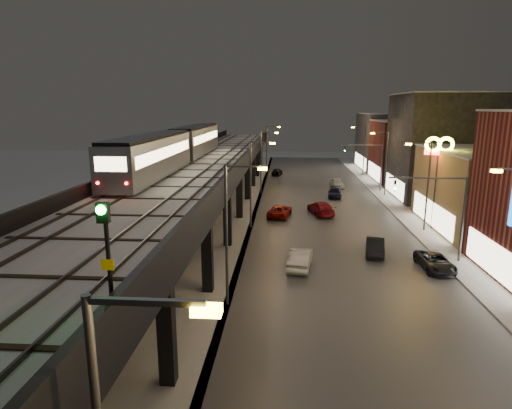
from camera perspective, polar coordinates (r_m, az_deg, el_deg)
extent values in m
cube|color=#46474D|center=(48.72, 9.35, -1.92)|extent=(17.00, 120.00, 0.06)
cube|color=#9FA1A8|center=(50.65, 20.69, -1.98)|extent=(4.00, 120.00, 0.14)
cube|color=#9FA1A8|center=(49.31, -6.47, -1.65)|extent=(11.00, 120.00, 0.06)
cube|color=black|center=(45.28, -7.34, 4.48)|extent=(9.00, 100.00, 1.00)
cube|color=black|center=(23.19, -30.26, -13.64)|extent=(0.70, 0.70, 5.30)
cube|color=black|center=(20.16, -11.83, -16.08)|extent=(0.70, 0.70, 5.30)
cube|color=black|center=(20.40, -22.33, -8.70)|extent=(8.00, 0.60, 0.50)
cube|color=black|center=(31.24, -20.05, -5.97)|extent=(0.70, 0.70, 5.30)
cube|color=black|center=(29.07, -6.51, -6.65)|extent=(0.70, 0.70, 5.30)
cube|color=black|center=(29.24, -13.78, -1.70)|extent=(8.00, 0.60, 0.50)
cube|color=black|center=(40.18, -14.34, -1.47)|extent=(0.70, 0.70, 5.30)
cube|color=black|center=(38.51, -3.83, -1.71)|extent=(0.70, 0.70, 5.30)
cube|color=black|center=(38.64, -9.33, 2.00)|extent=(8.00, 0.60, 0.50)
cube|color=black|center=(49.53, -10.77, 1.37)|extent=(0.70, 0.70, 5.30)
cube|color=black|center=(48.18, -2.22, 1.28)|extent=(0.70, 0.70, 5.30)
cube|color=black|center=(48.29, -6.63, 4.24)|extent=(8.00, 0.60, 0.50)
cube|color=black|center=(59.09, -8.33, 3.31)|extent=(0.70, 0.70, 5.30)
cube|color=black|center=(57.97, -1.15, 3.25)|extent=(0.70, 0.70, 5.30)
cube|color=black|center=(58.05, -4.82, 5.72)|extent=(8.00, 0.60, 0.50)
cube|color=black|center=(68.77, -6.57, 4.69)|extent=(0.70, 0.70, 5.30)
cube|color=black|center=(67.81, -0.39, 4.66)|extent=(0.70, 0.70, 5.30)
cube|color=black|center=(67.89, -3.53, 6.77)|extent=(8.00, 0.60, 0.50)
cube|color=black|center=(78.54, -5.24, 5.73)|extent=(0.70, 0.70, 5.30)
cube|color=black|center=(77.70, 0.18, 5.71)|extent=(0.70, 0.70, 5.30)
cube|color=black|center=(77.76, -2.57, 7.55)|extent=(8.00, 0.60, 0.50)
cube|color=black|center=(88.36, -4.21, 6.54)|extent=(0.70, 0.70, 5.30)
cube|color=black|center=(87.61, 0.62, 6.52)|extent=(0.70, 0.70, 5.30)
cube|color=black|center=(87.67, -1.82, 8.16)|extent=(8.00, 0.60, 0.50)
cube|color=#B2B7C1|center=(45.20, -7.36, 5.21)|extent=(8.40, 100.00, 0.16)
cube|color=#332D28|center=(45.92, -11.33, 5.38)|extent=(0.08, 98.00, 0.16)
cube|color=#332D28|center=(45.56, -9.57, 5.40)|extent=(0.08, 98.00, 0.16)
cube|color=#332D28|center=(44.95, -5.76, 5.41)|extent=(0.08, 98.00, 0.16)
cube|color=#332D28|center=(44.72, -3.93, 5.41)|extent=(0.08, 98.00, 0.16)
cube|color=black|center=(17.50, -27.02, -8.04)|extent=(7.80, 0.24, 0.06)
cube|color=black|center=(31.75, -12.29, 1.99)|extent=(7.80, 0.24, 0.06)
cube|color=black|center=(47.13, -6.89, 5.66)|extent=(7.80, 0.24, 0.06)
cube|color=black|center=(62.82, -4.15, 7.50)|extent=(7.80, 0.24, 0.06)
cube|color=black|center=(78.64, -2.49, 8.59)|extent=(7.80, 0.24, 0.06)
cube|color=black|center=(44.49, -1.85, 5.79)|extent=(0.30, 100.00, 1.10)
cube|color=black|center=(46.19, -12.70, 5.75)|extent=(0.30, 100.00, 1.10)
cube|color=white|center=(35.18, 29.37, -6.59)|extent=(0.10, 9.60, 2.40)
cube|color=olive|center=(49.44, 29.26, 1.52)|extent=(12.00, 15.00, 8.00)
cube|color=white|center=(47.66, 22.36, -1.12)|extent=(0.10, 12.00, 2.40)
cube|color=#B2B7C1|center=(48.92, 29.78, 6.21)|extent=(12.20, 15.20, 0.16)
cube|color=#29282D|center=(63.76, 23.55, 7.02)|extent=(12.00, 13.00, 14.00)
cube|color=white|center=(62.71, 17.89, 2.39)|extent=(0.10, 10.40, 2.40)
cube|color=#B2B7C1|center=(63.56, 24.13, 13.36)|extent=(12.20, 13.20, 0.16)
cube|color=maroon|center=(77.23, 20.02, 6.65)|extent=(12.00, 12.00, 10.00)
cube|color=white|center=(76.20, 15.44, 4.31)|extent=(0.10, 9.60, 2.40)
cube|color=#B2B7C1|center=(76.91, 20.32, 10.41)|extent=(12.20, 12.20, 0.16)
cube|color=#3D3D3F|center=(90.68, 17.66, 7.95)|extent=(12.00, 16.00, 11.00)
cube|color=white|center=(89.85, 13.72, 5.64)|extent=(0.10, 12.80, 2.40)
cube|color=#B2B7C1|center=(90.43, 17.90, 11.47)|extent=(12.20, 16.20, 0.16)
cube|color=#38383A|center=(8.10, -14.51, -12.48)|extent=(2.20, 0.12, 0.12)
cube|color=gold|center=(7.89, -6.63, -13.82)|extent=(0.55, 0.28, 0.18)
cylinder|color=#38383A|center=(26.36, -3.96, -4.42)|extent=(0.18, 0.18, 9.00)
cube|color=#38383A|center=(25.28, -1.63, 5.09)|extent=(2.20, 0.12, 0.12)
cube|color=gold|center=(25.21, 0.87, 4.80)|extent=(0.55, 0.28, 0.18)
cube|color=gold|center=(27.85, 29.41, 3.91)|extent=(0.55, 0.28, 0.18)
cylinder|color=#38383A|center=(43.77, -0.72, 2.57)|extent=(0.18, 0.18, 9.00)
cube|color=#38383A|center=(43.13, 0.73, 8.31)|extent=(2.20, 0.12, 0.12)
cube|color=gold|center=(43.09, 2.21, 8.14)|extent=(0.55, 0.28, 0.18)
cylinder|color=#38383A|center=(45.86, 21.92, 2.11)|extent=(0.18, 0.18, 9.00)
cube|color=#38383A|center=(44.98, 21.04, 7.66)|extent=(2.20, 0.12, 0.12)
cube|color=gold|center=(44.69, 19.67, 7.58)|extent=(0.55, 0.28, 0.18)
cylinder|color=#38383A|center=(61.52, 0.67, 5.56)|extent=(0.18, 0.18, 9.00)
cube|color=#38383A|center=(61.07, 1.72, 9.64)|extent=(2.20, 0.12, 0.12)
cube|color=gold|center=(61.04, 2.77, 9.52)|extent=(0.55, 0.28, 0.18)
cylinder|color=#38383A|center=(63.02, 17.02, 5.17)|extent=(0.18, 0.18, 9.00)
cube|color=#38383A|center=(62.39, 16.29, 9.21)|extent=(2.20, 0.12, 0.12)
cube|color=gold|center=(62.18, 15.28, 9.15)|extent=(0.55, 0.28, 0.18)
cylinder|color=#38383A|center=(79.39, 1.44, 7.20)|extent=(0.18, 0.18, 9.00)
cube|color=#38383A|center=(79.03, 2.27, 10.37)|extent=(2.20, 0.12, 0.12)
cube|color=gold|center=(79.01, 3.08, 10.27)|extent=(0.55, 0.28, 0.18)
cylinder|color=#38383A|center=(80.56, 14.21, 6.90)|extent=(0.18, 0.18, 9.00)
cube|color=#38383A|center=(80.06, 13.60, 10.06)|extent=(2.20, 0.12, 0.12)
cube|color=gold|center=(79.90, 12.80, 10.01)|extent=(0.55, 0.28, 0.18)
cylinder|color=#38383A|center=(37.79, 25.86, -1.95)|extent=(0.20, 0.20, 7.00)
cube|color=#38383A|center=(36.11, 21.96, 3.30)|extent=(6.00, 0.12, 0.12)
imported|color=black|center=(35.50, 18.05, 2.63)|extent=(0.20, 0.16, 1.00)
sphere|color=#0CFF26|center=(35.40, 18.08, 2.19)|extent=(0.18, 0.18, 0.18)
cylinder|color=#38383A|center=(66.05, 16.39, 4.66)|extent=(0.20, 0.20, 7.00)
cube|color=#38383A|center=(65.11, 13.98, 7.71)|extent=(6.00, 0.12, 0.12)
imported|color=black|center=(64.77, 11.76, 7.35)|extent=(0.20, 0.16, 1.00)
sphere|color=#0CFF26|center=(64.65, 11.77, 7.12)|extent=(0.18, 0.18, 0.18)
cube|color=gray|center=(37.37, -13.80, 6.19)|extent=(2.81, 16.94, 3.19)
cube|color=black|center=(37.22, -13.95, 8.82)|extent=(2.52, 16.46, 0.24)
cube|color=#FFE3A3|center=(37.78, -15.90, 6.81)|extent=(0.05, 15.49, 0.87)
cube|color=#FFE3A3|center=(36.91, -11.73, 6.90)|extent=(0.05, 15.49, 0.87)
cube|color=gray|center=(55.02, -8.00, 8.46)|extent=(2.81, 16.94, 3.19)
cube|color=black|center=(54.92, -8.06, 10.25)|extent=(2.52, 16.46, 0.24)
cube|color=#FFE3A3|center=(55.30, -9.47, 8.89)|extent=(0.05, 15.49, 0.87)
cube|color=#FFE3A3|center=(54.72, -6.55, 8.94)|extent=(0.05, 15.49, 0.87)
cube|color=#FFE3A3|center=(29.41, -18.84, 5.12)|extent=(2.13, 0.05, 0.97)
sphere|color=#FF0C0C|center=(29.95, -20.39, 2.69)|extent=(0.19, 0.19, 0.19)
sphere|color=#FF0C0C|center=(29.21, -16.93, 2.70)|extent=(0.19, 0.19, 0.19)
cylinder|color=black|center=(12.87, -19.08, -6.56)|extent=(0.13, 0.13, 3.14)
cube|color=black|center=(12.41, -19.73, -1.03)|extent=(0.33, 0.19, 0.58)
sphere|color=#0CFF26|center=(12.28, -19.99, -0.69)|extent=(0.27, 0.27, 0.27)
cube|color=#DCBD00|center=(12.85, -19.18, -7.58)|extent=(0.37, 0.04, 0.31)
imported|color=#A8A8A8|center=(33.74, 5.87, -7.24)|extent=(2.20, 4.80, 1.53)
imported|color=maroon|center=(48.99, 3.18, -0.90)|extent=(3.05, 5.23, 1.37)
imported|color=maroon|center=(50.42, 8.64, -0.54)|extent=(3.29, 5.62, 1.53)
imported|color=black|center=(79.10, 2.83, 4.35)|extent=(2.18, 4.00, 1.29)
imported|color=black|center=(37.94, 15.57, -5.46)|extent=(2.20, 4.45, 1.40)
imported|color=black|center=(35.98, 22.78, -7.14)|extent=(2.32, 4.63, 1.26)
imported|color=black|center=(60.35, 10.46, 1.48)|extent=(2.22, 4.55, 1.27)
imported|color=silver|center=(67.88, 10.75, 2.78)|extent=(2.24, 4.36, 1.42)
cylinder|color=#38383A|center=(46.96, 22.75, 1.43)|extent=(0.24, 0.24, 7.65)
cube|color=#FF0C0C|center=(46.40, 23.19, 6.41)|extent=(2.68, 0.25, 0.48)
torus|color=#FFF519|center=(46.13, 22.54, 7.39)|extent=(1.58, 0.51, 1.55)
torus|color=#FFF519|center=(46.54, 24.00, 7.31)|extent=(1.58, 0.51, 1.55)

